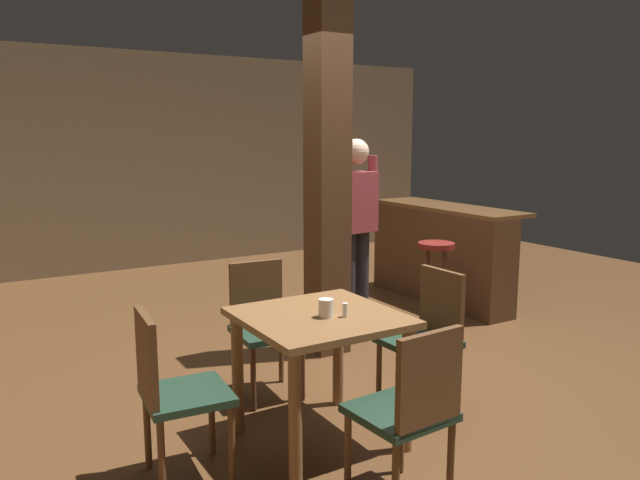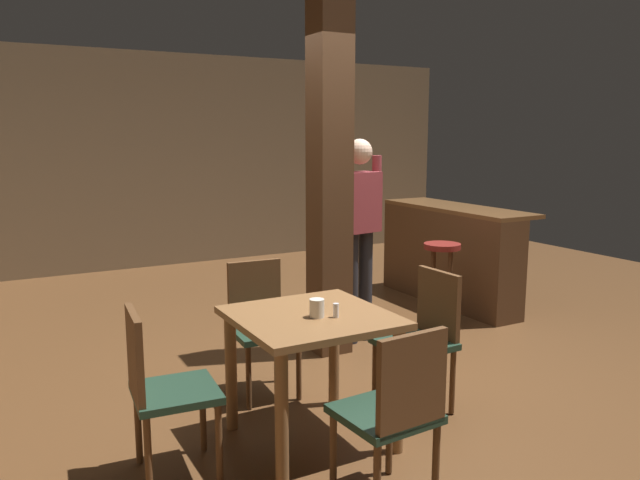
{
  "view_description": "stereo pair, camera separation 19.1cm",
  "coord_description": "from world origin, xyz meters",
  "px_view_note": "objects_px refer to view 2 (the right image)",
  "views": [
    {
      "loc": [
        -2.69,
        -3.71,
        1.77
      ],
      "look_at": [
        -0.36,
        0.16,
        0.99
      ],
      "focal_mm": 35.0,
      "sensor_mm": 36.0,
      "label": 1
    },
    {
      "loc": [
        -2.53,
        -3.81,
        1.77
      ],
      "look_at": [
        -0.36,
        0.16,
        0.99
      ],
      "focal_mm": 35.0,
      "sensor_mm": 36.0,
      "label": 2
    }
  ],
  "objects_px": {
    "napkin_cup": "(317,308)",
    "bar_counter": "(449,254)",
    "salt_shaker": "(336,310)",
    "dining_table": "(311,339)",
    "chair_south": "(395,408)",
    "standing_person": "(359,226)",
    "bar_stool_near": "(442,265)",
    "chair_west": "(160,384)",
    "chair_east": "(424,333)",
    "chair_north": "(260,320)"
  },
  "relations": [
    {
      "from": "chair_west",
      "to": "bar_stool_near",
      "type": "bearing_deg",
      "value": 24.57
    },
    {
      "from": "napkin_cup",
      "to": "bar_counter",
      "type": "distance_m",
      "value": 3.36
    },
    {
      "from": "chair_east",
      "to": "chair_south",
      "type": "xyz_separation_m",
      "value": [
        -0.81,
        -0.82,
        0.0
      ]
    },
    {
      "from": "dining_table",
      "to": "standing_person",
      "type": "height_order",
      "value": "standing_person"
    },
    {
      "from": "chair_north",
      "to": "standing_person",
      "type": "height_order",
      "value": "standing_person"
    },
    {
      "from": "dining_table",
      "to": "salt_shaker",
      "type": "bearing_deg",
      "value": -52.16
    },
    {
      "from": "chair_north",
      "to": "standing_person",
      "type": "distance_m",
      "value": 1.38
    },
    {
      "from": "chair_north",
      "to": "napkin_cup",
      "type": "height_order",
      "value": "chair_north"
    },
    {
      "from": "chair_east",
      "to": "bar_counter",
      "type": "bearing_deg",
      "value": 46.49
    },
    {
      "from": "chair_east",
      "to": "chair_south",
      "type": "height_order",
      "value": "same"
    },
    {
      "from": "chair_south",
      "to": "chair_west",
      "type": "xyz_separation_m",
      "value": [
        -0.88,
        0.8,
        0.0
      ]
    },
    {
      "from": "chair_south",
      "to": "standing_person",
      "type": "distance_m",
      "value": 2.49
    },
    {
      "from": "chair_south",
      "to": "napkin_cup",
      "type": "bearing_deg",
      "value": 91.67
    },
    {
      "from": "chair_west",
      "to": "chair_north",
      "type": "bearing_deg",
      "value": 41.05
    },
    {
      "from": "chair_south",
      "to": "chair_east",
      "type": "bearing_deg",
      "value": 45.48
    },
    {
      "from": "dining_table",
      "to": "chair_south",
      "type": "distance_m",
      "value": 0.8
    },
    {
      "from": "dining_table",
      "to": "chair_north",
      "type": "bearing_deg",
      "value": 88.32
    },
    {
      "from": "chair_south",
      "to": "bar_counter",
      "type": "height_order",
      "value": "bar_counter"
    },
    {
      "from": "chair_south",
      "to": "napkin_cup",
      "type": "xyz_separation_m",
      "value": [
        -0.02,
        0.72,
        0.3
      ]
    },
    {
      "from": "chair_south",
      "to": "salt_shaker",
      "type": "relative_size",
      "value": 11.15
    },
    {
      "from": "napkin_cup",
      "to": "bar_stool_near",
      "type": "distance_m",
      "value": 2.51
    },
    {
      "from": "napkin_cup",
      "to": "bar_counter",
      "type": "bearing_deg",
      "value": 37.33
    },
    {
      "from": "dining_table",
      "to": "chair_south",
      "type": "height_order",
      "value": "chair_south"
    },
    {
      "from": "chair_east",
      "to": "standing_person",
      "type": "distance_m",
      "value": 1.46
    },
    {
      "from": "chair_south",
      "to": "salt_shaker",
      "type": "distance_m",
      "value": 0.73
    },
    {
      "from": "dining_table",
      "to": "chair_west",
      "type": "bearing_deg",
      "value": 179.0
    },
    {
      "from": "salt_shaker",
      "to": "bar_stool_near",
      "type": "bearing_deg",
      "value": 36.76
    },
    {
      "from": "chair_west",
      "to": "napkin_cup",
      "type": "bearing_deg",
      "value": -5.33
    },
    {
      "from": "dining_table",
      "to": "chair_west",
      "type": "xyz_separation_m",
      "value": [
        -0.86,
        0.02,
        -0.11
      ]
    },
    {
      "from": "chair_west",
      "to": "bar_counter",
      "type": "xyz_separation_m",
      "value": [
        3.53,
        1.95,
        0.01
      ]
    },
    {
      "from": "chair_east",
      "to": "chair_north",
      "type": "bearing_deg",
      "value": 137.06
    },
    {
      "from": "napkin_cup",
      "to": "bar_stool_near",
      "type": "relative_size",
      "value": 0.13
    },
    {
      "from": "chair_west",
      "to": "napkin_cup",
      "type": "distance_m",
      "value": 0.92
    },
    {
      "from": "bar_stool_near",
      "to": "chair_east",
      "type": "bearing_deg",
      "value": -133.06
    },
    {
      "from": "standing_person",
      "to": "dining_table",
      "type": "bearing_deg",
      "value": -130.71
    },
    {
      "from": "napkin_cup",
      "to": "standing_person",
      "type": "relative_size",
      "value": 0.06
    },
    {
      "from": "chair_west",
      "to": "bar_stool_near",
      "type": "xyz_separation_m",
      "value": [
        2.92,
        1.34,
        0.07
      ]
    },
    {
      "from": "bar_stool_near",
      "to": "chair_north",
      "type": "bearing_deg",
      "value": -164.46
    },
    {
      "from": "salt_shaker",
      "to": "bar_stool_near",
      "type": "height_order",
      "value": "salt_shaker"
    },
    {
      "from": "chair_east",
      "to": "bar_counter",
      "type": "relative_size",
      "value": 0.49
    },
    {
      "from": "bar_stool_near",
      "to": "napkin_cup",
      "type": "bearing_deg",
      "value": -145.48
    },
    {
      "from": "napkin_cup",
      "to": "chair_east",
      "type": "bearing_deg",
      "value": 6.79
    },
    {
      "from": "chair_north",
      "to": "salt_shaker",
      "type": "distance_m",
      "value": 0.95
    },
    {
      "from": "salt_shaker",
      "to": "bar_counter",
      "type": "bearing_deg",
      "value": 39.03
    },
    {
      "from": "standing_person",
      "to": "bar_stool_near",
      "type": "xyz_separation_m",
      "value": [
        0.89,
        -0.01,
        -0.43
      ]
    },
    {
      "from": "chair_east",
      "to": "napkin_cup",
      "type": "height_order",
      "value": "chair_east"
    },
    {
      "from": "dining_table",
      "to": "chair_north",
      "type": "xyz_separation_m",
      "value": [
        0.02,
        0.78,
        -0.11
      ]
    },
    {
      "from": "chair_east",
      "to": "chair_south",
      "type": "distance_m",
      "value": 1.15
    },
    {
      "from": "salt_shaker",
      "to": "standing_person",
      "type": "relative_size",
      "value": 0.05
    },
    {
      "from": "dining_table",
      "to": "bar_stool_near",
      "type": "distance_m",
      "value": 2.47
    }
  ]
}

